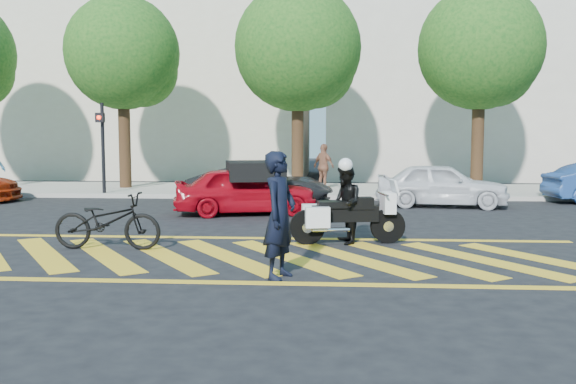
# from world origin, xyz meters

# --- Properties ---
(ground) EXTENTS (90.00, 90.00, 0.00)m
(ground) POSITION_xyz_m (0.00, 0.00, 0.00)
(ground) COLOR black
(ground) RESTS_ON ground
(sidewalk) EXTENTS (60.00, 5.00, 0.15)m
(sidewalk) POSITION_xyz_m (0.00, 12.00, 0.07)
(sidewalk) COLOR #9E998E
(sidewalk) RESTS_ON ground
(crosswalk) EXTENTS (12.33, 4.00, 0.01)m
(crosswalk) POSITION_xyz_m (-0.04, 0.00, 0.00)
(crosswalk) COLOR gold
(crosswalk) RESTS_ON ground
(building_left) EXTENTS (16.00, 8.00, 10.00)m
(building_left) POSITION_xyz_m (-8.00, 21.00, 5.00)
(building_left) COLOR beige
(building_left) RESTS_ON ground
(building_right) EXTENTS (16.00, 8.00, 11.00)m
(building_right) POSITION_xyz_m (9.00, 21.00, 5.50)
(building_right) COLOR beige
(building_right) RESTS_ON ground
(tree_left) EXTENTS (4.20, 4.20, 7.26)m
(tree_left) POSITION_xyz_m (-6.37, 12.06, 4.99)
(tree_left) COLOR black
(tree_left) RESTS_ON ground
(tree_center) EXTENTS (4.60, 4.60, 7.56)m
(tree_center) POSITION_xyz_m (0.13, 12.06, 5.10)
(tree_center) COLOR black
(tree_center) RESTS_ON ground
(tree_right) EXTENTS (4.40, 4.40, 7.41)m
(tree_right) POSITION_xyz_m (6.63, 12.06, 5.05)
(tree_right) COLOR black
(tree_right) RESTS_ON ground
(signal_pole) EXTENTS (0.28, 0.43, 3.20)m
(signal_pole) POSITION_xyz_m (-6.50, 9.74, 1.92)
(signal_pole) COLOR black
(signal_pole) RESTS_ON ground
(officer_bike) EXTENTS (0.66, 0.80, 1.89)m
(officer_bike) POSITION_xyz_m (0.47, -1.55, 0.94)
(officer_bike) COLOR black
(officer_bike) RESTS_ON ground
(bicycle) EXTENTS (2.03, 0.74, 1.06)m
(bicycle) POSITION_xyz_m (-2.92, 0.50, 0.53)
(bicycle) COLOR black
(bicycle) RESTS_ON ground
(police_motorcycle) EXTENTS (2.26, 0.86, 1.00)m
(police_motorcycle) POSITION_xyz_m (1.52, 1.39, 0.55)
(police_motorcycle) COLOR black
(police_motorcycle) RESTS_ON ground
(officer_moto) EXTENTS (0.70, 0.84, 1.55)m
(officer_moto) POSITION_xyz_m (1.50, 1.40, 0.77)
(officer_moto) COLOR black
(officer_moto) RESTS_ON ground
(red_convertible) EXTENTS (4.04, 2.35, 1.29)m
(red_convertible) POSITION_xyz_m (-1.06, 5.67, 0.65)
(red_convertible) COLOR #A90714
(red_convertible) RESTS_ON ground
(parked_mid_left) EXTENTS (4.53, 2.39, 1.22)m
(parked_mid_left) POSITION_xyz_m (-0.90, 7.83, 0.61)
(parked_mid_left) COLOR black
(parked_mid_left) RESTS_ON ground
(parked_mid_right) EXTENTS (4.00, 2.03, 1.31)m
(parked_mid_right) POSITION_xyz_m (4.50, 7.80, 0.65)
(parked_mid_right) COLOR silver
(parked_mid_right) RESTS_ON ground
(pedestrian_right) EXTENTS (0.98, 0.97, 1.65)m
(pedestrian_right) POSITION_xyz_m (0.97, 11.81, 0.98)
(pedestrian_right) COLOR #965E44
(pedestrian_right) RESTS_ON sidewalk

